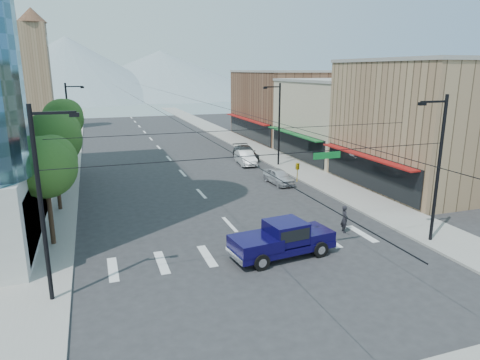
# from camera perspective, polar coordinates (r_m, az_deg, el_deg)

# --- Properties ---
(ground) EXTENTS (160.00, 160.00, 0.00)m
(ground) POSITION_cam_1_polar(r_m,az_deg,el_deg) (24.43, 2.99, -10.58)
(ground) COLOR #28282B
(ground) RESTS_ON ground
(sidewalk_left) EXTENTS (4.00, 120.00, 0.15)m
(sidewalk_left) POSITION_cam_1_polar(r_m,az_deg,el_deg) (61.45, -22.21, 3.78)
(sidewalk_left) COLOR gray
(sidewalk_left) RESTS_ON ground
(sidewalk_right) EXTENTS (4.00, 120.00, 0.15)m
(sidewalk_right) POSITION_cam_1_polar(r_m,az_deg,el_deg) (64.65, -0.45, 5.33)
(sidewalk_right) COLOR gray
(sidewalk_right) RESTS_ON ground
(shop_near) EXTENTS (12.00, 14.00, 11.00)m
(shop_near) POSITION_cam_1_polar(r_m,az_deg,el_deg) (41.95, 23.89, 6.62)
(shop_near) COLOR #8C6B4C
(shop_near) RESTS_ON ground
(shop_mid) EXTENTS (12.00, 14.00, 9.00)m
(shop_mid) POSITION_cam_1_polar(r_m,az_deg,el_deg) (53.10, 13.51, 7.76)
(shop_mid) COLOR tan
(shop_mid) RESTS_ON ground
(shop_far) EXTENTS (12.00, 18.00, 10.00)m
(shop_far) POSITION_cam_1_polar(r_m,az_deg,el_deg) (67.03, 6.13, 9.82)
(shop_far) COLOR brown
(shop_far) RESTS_ON ground
(clock_tower) EXTENTS (4.80, 4.80, 20.40)m
(clock_tower) POSITION_cam_1_polar(r_m,az_deg,el_deg) (82.87, -25.43, 13.33)
(clock_tower) COLOR #8C6B4C
(clock_tower) RESTS_ON ground
(mountain_left) EXTENTS (80.00, 80.00, 22.00)m
(mountain_left) POSITION_cam_1_polar(r_m,az_deg,el_deg) (170.61, -21.97, 13.68)
(mountain_left) COLOR gray
(mountain_left) RESTS_ON ground
(mountain_right) EXTENTS (90.00, 90.00, 18.00)m
(mountain_right) POSITION_cam_1_polar(r_m,az_deg,el_deg) (182.71, -10.46, 13.81)
(mountain_right) COLOR gray
(mountain_right) RESTS_ON ground
(tree_near) EXTENTS (3.65, 3.64, 6.71)m
(tree_near) POSITION_cam_1_polar(r_m,az_deg,el_deg) (27.24, -24.30, 1.86)
(tree_near) COLOR black
(tree_near) RESTS_ON ground
(tree_midnear) EXTENTS (4.09, 4.09, 7.52)m
(tree_midnear) POSITION_cam_1_polar(r_m,az_deg,el_deg) (34.01, -23.48, 5.26)
(tree_midnear) COLOR black
(tree_midnear) RESTS_ON ground
(tree_midfar) EXTENTS (3.65, 3.64, 6.71)m
(tree_midfar) POSITION_cam_1_polar(r_m,az_deg,el_deg) (41.01, -22.77, 5.86)
(tree_midfar) COLOR black
(tree_midfar) RESTS_ON ground
(tree_far) EXTENTS (4.09, 4.09, 7.52)m
(tree_far) POSITION_cam_1_polar(r_m,az_deg,el_deg) (47.88, -22.39, 7.71)
(tree_far) COLOR black
(tree_far) RESTS_ON ground
(signal_rig) EXTENTS (21.80, 0.20, 9.00)m
(signal_rig) POSITION_cam_1_polar(r_m,az_deg,el_deg) (22.04, 4.58, -0.54)
(signal_rig) COLOR black
(signal_rig) RESTS_ON ground
(lamp_pole_nw) EXTENTS (2.00, 0.25, 9.00)m
(lamp_pole_nw) POSITION_cam_1_polar(r_m,az_deg,el_deg) (50.81, -21.72, 7.36)
(lamp_pole_nw) COLOR black
(lamp_pole_nw) RESTS_ON ground
(lamp_pole_ne) EXTENTS (2.00, 0.25, 9.00)m
(lamp_pole_ne) POSITION_cam_1_polar(r_m,az_deg,el_deg) (46.88, 5.10, 7.80)
(lamp_pole_ne) COLOR black
(lamp_pole_ne) RESTS_ON ground
(pickup_truck) EXTENTS (6.30, 2.92, 2.06)m
(pickup_truck) POSITION_cam_1_polar(r_m,az_deg,el_deg) (24.53, 5.60, -7.78)
(pickup_truck) COLOR #0D0840
(pickup_truck) RESTS_ON ground
(pedestrian) EXTENTS (0.58, 0.75, 1.82)m
(pedestrian) POSITION_cam_1_polar(r_m,az_deg,el_deg) (28.80, 13.75, -5.06)
(pedestrian) COLOR black
(pedestrian) RESTS_ON ground
(parked_car_near) EXTENTS (1.90, 4.22, 1.41)m
(parked_car_near) POSITION_cam_1_polar(r_m,az_deg,el_deg) (40.02, 5.19, 0.48)
(parked_car_near) COLOR silver
(parked_car_near) RESTS_ON ground
(parked_car_mid) EXTENTS (2.08, 4.81, 1.54)m
(parked_car_mid) POSITION_cam_1_polar(r_m,az_deg,el_deg) (48.08, 0.75, 2.99)
(parked_car_mid) COLOR white
(parked_car_mid) RESTS_ON ground
(parked_car_far) EXTENTS (2.58, 5.52, 1.56)m
(parked_car_far) POSITION_cam_1_polar(r_m,az_deg,el_deg) (50.93, 0.72, 3.65)
(parked_car_far) COLOR #333436
(parked_car_far) RESTS_ON ground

